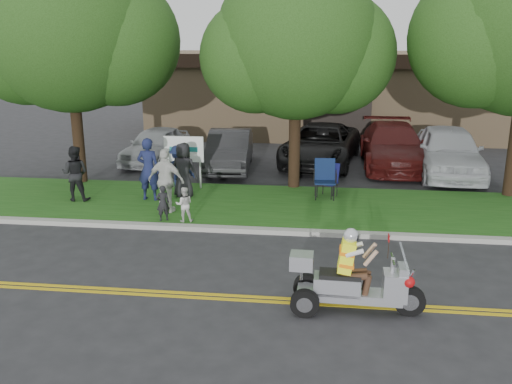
# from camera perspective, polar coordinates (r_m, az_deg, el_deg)

# --- Properties ---
(ground) EXTENTS (120.00, 120.00, 0.00)m
(ground) POSITION_cam_1_polar(r_m,az_deg,el_deg) (10.68, -0.87, -9.94)
(ground) COLOR #28282B
(ground) RESTS_ON ground
(centerline_near) EXTENTS (60.00, 0.10, 0.01)m
(centerline_near) POSITION_cam_1_polar(r_m,az_deg,el_deg) (10.17, -1.32, -11.32)
(centerline_near) COLOR gold
(centerline_near) RESTS_ON ground
(centerline_far) EXTENTS (60.00, 0.10, 0.01)m
(centerline_far) POSITION_cam_1_polar(r_m,az_deg,el_deg) (10.31, -1.19, -10.92)
(centerline_far) COLOR gold
(centerline_far) RESTS_ON ground
(curb) EXTENTS (60.00, 0.25, 0.12)m
(curb) POSITION_cam_1_polar(r_m,az_deg,el_deg) (13.45, 0.89, -4.10)
(curb) COLOR #A8A89E
(curb) RESTS_ON ground
(grass_verge) EXTENTS (60.00, 4.00, 0.10)m
(grass_verge) POSITION_cam_1_polar(r_m,az_deg,el_deg) (15.48, 1.73, -1.42)
(grass_verge) COLOR #1C5015
(grass_verge) RESTS_ON ground
(commercial_building) EXTENTS (18.00, 8.20, 4.00)m
(commercial_building) POSITION_cam_1_polar(r_m,az_deg,el_deg) (28.64, 8.40, 10.37)
(commercial_building) COLOR #9E7F5B
(commercial_building) RESTS_ON ground
(tree_left) EXTENTS (6.62, 5.40, 7.78)m
(tree_left) POSITION_cam_1_polar(r_m,az_deg,el_deg) (18.29, -18.90, 15.65)
(tree_left) COLOR #332114
(tree_left) RESTS_ON ground
(tree_mid) EXTENTS (5.88, 4.80, 7.05)m
(tree_mid) POSITION_cam_1_polar(r_m,az_deg,el_deg) (16.78, 4.47, 15.06)
(tree_mid) COLOR #332114
(tree_mid) RESTS_ON ground
(business_sign) EXTENTS (1.25, 0.06, 1.75)m
(business_sign) POSITION_cam_1_polar(r_m,az_deg,el_deg) (17.01, -7.59, 4.20)
(business_sign) COLOR silver
(business_sign) RESTS_ON ground
(trike_scooter) EXTENTS (2.36, 0.80, 1.55)m
(trike_scooter) POSITION_cam_1_polar(r_m,az_deg,el_deg) (9.71, 9.90, -9.40)
(trike_scooter) COLOR black
(trike_scooter) RESTS_ON ground
(lawn_chair_a) EXTENTS (0.70, 0.71, 0.99)m
(lawn_chair_a) POSITION_cam_1_polar(r_m,az_deg,el_deg) (16.23, 7.71, 1.49)
(lawn_chair_a) COLOR black
(lawn_chair_a) RESTS_ON grass_verge
(lawn_chair_b) EXTENTS (0.63, 0.65, 1.15)m
(lawn_chair_b) POSITION_cam_1_polar(r_m,az_deg,el_deg) (16.09, 7.25, 1.68)
(lawn_chair_b) COLOR black
(lawn_chair_b) RESTS_ON grass_verge
(spectator_adult_left) EXTENTS (0.69, 0.48, 1.83)m
(spectator_adult_left) POSITION_cam_1_polar(r_m,az_deg,el_deg) (15.95, -11.25, 2.38)
(spectator_adult_left) COLOR #192047
(spectator_adult_left) RESTS_ON grass_verge
(spectator_adult_mid) EXTENTS (0.82, 0.66, 1.60)m
(spectator_adult_mid) POSITION_cam_1_polar(r_m,az_deg,el_deg) (16.46, -18.51, 1.87)
(spectator_adult_mid) COLOR black
(spectator_adult_mid) RESTS_ON grass_verge
(spectator_adult_right) EXTENTS (1.08, 0.58, 1.74)m
(spectator_adult_right) POSITION_cam_1_polar(r_m,az_deg,el_deg) (14.72, -9.44, 1.18)
(spectator_adult_right) COLOR silver
(spectator_adult_right) RESTS_ON grass_verge
(spectator_chair_a) EXTENTS (1.04, 0.71, 1.49)m
(spectator_chair_a) POSITION_cam_1_polar(r_m,az_deg,el_deg) (16.44, -8.18, 2.32)
(spectator_chair_a) COLOR #182245
(spectator_chair_a) RESTS_ON grass_verge
(spectator_chair_b) EXTENTS (0.87, 0.64, 1.63)m
(spectator_chair_b) POSITION_cam_1_polar(r_m,az_deg,el_deg) (16.10, -7.63, 2.31)
(spectator_chair_b) COLOR black
(spectator_chair_b) RESTS_ON grass_verge
(child_left) EXTENTS (0.41, 0.35, 0.94)m
(child_left) POSITION_cam_1_polar(r_m,az_deg,el_deg) (14.13, -9.78, -1.16)
(child_left) COLOR black
(child_left) RESTS_ON grass_verge
(child_right) EXTENTS (0.51, 0.44, 0.91)m
(child_right) POSITION_cam_1_polar(r_m,az_deg,el_deg) (13.99, -7.57, -1.29)
(child_right) COLOR silver
(child_right) RESTS_ON grass_verge
(parked_car_far_left) EXTENTS (2.14, 4.24, 1.38)m
(parked_car_far_left) POSITION_cam_1_polar(r_m,az_deg,el_deg) (21.30, -10.50, 4.86)
(parked_car_far_left) COLOR #9A9DA1
(parked_car_far_left) RESTS_ON ground
(parked_car_left) EXTENTS (1.84, 4.43, 1.42)m
(parked_car_left) POSITION_cam_1_polar(r_m,az_deg,el_deg) (19.90, -2.82, 4.41)
(parked_car_left) COLOR #2C2B2E
(parked_car_left) RESTS_ON ground
(parked_car_mid) EXTENTS (3.36, 5.78, 1.51)m
(parked_car_mid) POSITION_cam_1_polar(r_m,az_deg,el_deg) (20.86, 6.82, 4.96)
(parked_car_mid) COLOR black
(parked_car_mid) RESTS_ON ground
(parked_car_right) EXTENTS (2.30, 5.52, 1.59)m
(parked_car_right) POSITION_cam_1_polar(r_m,az_deg,el_deg) (20.91, 14.19, 4.74)
(parked_car_right) COLOR #481210
(parked_car_right) RESTS_ON ground
(parked_car_far_right) EXTENTS (2.33, 5.21, 1.74)m
(parked_car_far_right) POSITION_cam_1_polar(r_m,az_deg,el_deg) (20.10, 19.57, 4.08)
(parked_car_far_right) COLOR silver
(parked_car_far_right) RESTS_ON ground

